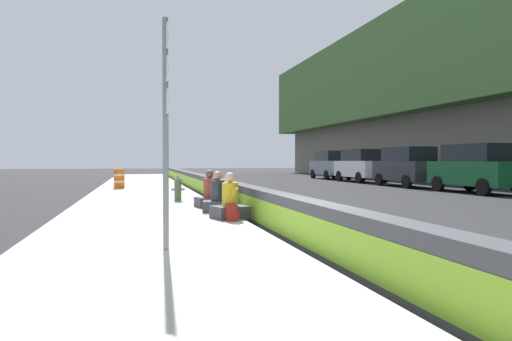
% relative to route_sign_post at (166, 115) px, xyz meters
% --- Properties ---
extents(ground_plane, '(160.00, 160.00, 0.00)m').
position_rel_route_sign_post_xyz_m(ground_plane, '(0.23, -2.45, -2.23)').
color(ground_plane, '#2B2B2D').
rests_on(ground_plane, ground).
extents(sidewalk_strip, '(80.00, 4.40, 0.14)m').
position_rel_route_sign_post_xyz_m(sidewalk_strip, '(0.23, 0.20, -2.16)').
color(sidewalk_strip, '#B5B2A8').
rests_on(sidewalk_strip, ground_plane).
extents(jersey_barrier, '(76.00, 0.45, 0.85)m').
position_rel_route_sign_post_xyz_m(jersey_barrier, '(0.23, -2.45, -1.81)').
color(jersey_barrier, '#47474C').
rests_on(jersey_barrier, ground_plane).
extents(route_sign_post, '(0.44, 0.09, 3.60)m').
position_rel_route_sign_post_xyz_m(route_sign_post, '(0.00, 0.00, 0.00)').
color(route_sign_post, gray).
rests_on(route_sign_post, sidewalk_strip).
extents(fire_hydrant, '(0.26, 0.46, 0.88)m').
position_rel_route_sign_post_xyz_m(fire_hydrant, '(8.87, -0.91, -1.65)').
color(fire_hydrant, '#47663D').
rests_on(fire_hydrant, sidewalk_strip).
extents(seated_person_foreground, '(0.87, 0.95, 1.11)m').
position_rel_route_sign_post_xyz_m(seated_person_foreground, '(3.66, -1.72, -1.75)').
color(seated_person_foreground, '#424247').
rests_on(seated_person_foreground, sidewalk_strip).
extents(seated_person_middle, '(0.81, 0.90, 1.10)m').
position_rel_route_sign_post_xyz_m(seated_person_middle, '(5.14, -1.67, -1.75)').
color(seated_person_middle, '#424247').
rests_on(seated_person_middle, sidewalk_strip).
extents(seated_person_rear, '(0.79, 0.89, 1.10)m').
position_rel_route_sign_post_xyz_m(seated_person_rear, '(6.48, -1.65, -1.75)').
color(seated_person_rear, '#424247').
rests_on(seated_person_rear, sidewalk_strip).
extents(backpack, '(0.32, 0.28, 0.40)m').
position_rel_route_sign_post_xyz_m(backpack, '(3.17, -1.66, -1.90)').
color(backpack, maroon).
rests_on(backpack, sidewalk_strip).
extents(construction_barrel, '(0.54, 0.54, 0.95)m').
position_rel_route_sign_post_xyz_m(construction_barrel, '(16.83, 1.33, -1.61)').
color(construction_barrel, orange).
rests_on(construction_barrel, sidewalk_strip).
extents(parked_car_third, '(4.82, 2.11, 2.28)m').
position_rel_route_sign_post_xyz_m(parked_car_third, '(11.12, -14.80, -1.05)').
color(parked_car_third, '#145128').
rests_on(parked_car_third, ground_plane).
extents(parked_car_fourth, '(4.84, 2.15, 2.28)m').
position_rel_route_sign_post_xyz_m(parked_car_fourth, '(16.53, -14.57, -1.05)').
color(parked_car_fourth, '#28282D').
rests_on(parked_car_fourth, ground_plane).
extents(parked_car_midline, '(4.81, 2.09, 2.28)m').
position_rel_route_sign_post_xyz_m(parked_car_midline, '(22.38, -14.64, -1.05)').
color(parked_car_midline, silver).
rests_on(parked_car_midline, ground_plane).
extents(parked_car_far, '(4.84, 2.14, 2.28)m').
position_rel_route_sign_post_xyz_m(parked_car_far, '(27.91, -14.72, -1.05)').
color(parked_car_far, slate).
rests_on(parked_car_far, ground_plane).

